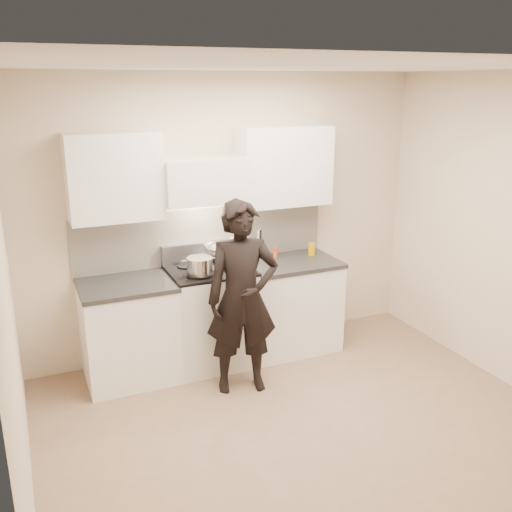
# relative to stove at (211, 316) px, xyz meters

# --- Properties ---
(ground_plane) EXTENTS (4.00, 4.00, 0.00)m
(ground_plane) POSITION_rel_stove_xyz_m (0.30, -1.42, -0.47)
(ground_plane) COLOR #896F58
(room_shell) EXTENTS (4.04, 3.54, 2.70)m
(room_shell) POSITION_rel_stove_xyz_m (0.24, -1.05, 1.12)
(room_shell) COLOR beige
(room_shell) RESTS_ON ground
(stove) EXTENTS (0.76, 0.65, 0.96)m
(stove) POSITION_rel_stove_xyz_m (0.00, 0.00, 0.00)
(stove) COLOR silver
(stove) RESTS_ON ground
(counter_right) EXTENTS (0.92, 0.67, 0.92)m
(counter_right) POSITION_rel_stove_xyz_m (0.83, 0.00, -0.01)
(counter_right) COLOR white
(counter_right) RESTS_ON ground
(counter_left) EXTENTS (0.82, 0.67, 0.92)m
(counter_left) POSITION_rel_stove_xyz_m (-0.78, 0.00, -0.01)
(counter_left) COLOR white
(counter_left) RESTS_ON ground
(wok) EXTENTS (0.38, 0.47, 0.30)m
(wok) POSITION_rel_stove_xyz_m (0.20, 0.14, 0.59)
(wok) COLOR #B9B9B9
(wok) RESTS_ON stove
(stock_pot) EXTENTS (0.33, 0.26, 0.15)m
(stock_pot) POSITION_rel_stove_xyz_m (-0.14, -0.14, 0.56)
(stock_pot) COLOR #B9B9B9
(stock_pot) RESTS_ON stove
(utensil_crock) EXTENTS (0.11, 0.11, 0.30)m
(utensil_crock) POSITION_rel_stove_xyz_m (0.58, 0.18, 0.54)
(utensil_crock) COLOR #B2B1C0
(utensil_crock) RESTS_ON counter_right
(spice_jar) EXTENTS (0.05, 0.05, 0.10)m
(spice_jar) POSITION_rel_stove_xyz_m (0.74, 0.14, 0.50)
(spice_jar) COLOR #C84D10
(spice_jar) RESTS_ON counter_right
(oil_glass) EXTENTS (0.07, 0.07, 0.12)m
(oil_glass) POSITION_rel_stove_xyz_m (1.12, 0.09, 0.51)
(oil_glass) COLOR #C38507
(oil_glass) RESTS_ON counter_right
(person) EXTENTS (0.69, 0.52, 1.69)m
(person) POSITION_rel_stove_xyz_m (0.09, -0.57, 0.37)
(person) COLOR black
(person) RESTS_ON ground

